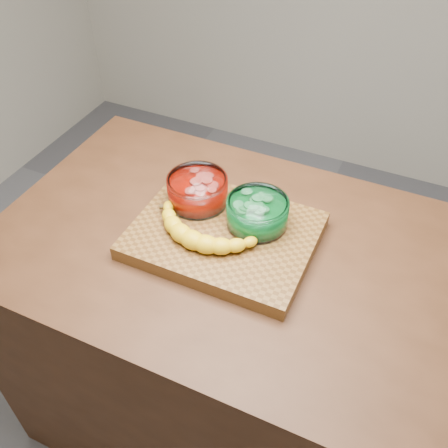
% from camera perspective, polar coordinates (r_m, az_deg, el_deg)
% --- Properties ---
extents(ground, '(3.50, 3.50, 0.00)m').
position_cam_1_polar(ground, '(2.02, 0.00, -20.24)').
color(ground, '#555559').
rests_on(ground, ground).
extents(counter, '(1.20, 0.80, 0.90)m').
position_cam_1_polar(counter, '(1.63, 0.00, -13.16)').
color(counter, '#462715').
rests_on(counter, ground).
extents(cutting_board, '(0.45, 0.35, 0.04)m').
position_cam_1_polar(cutting_board, '(1.27, 0.00, -1.32)').
color(cutting_board, brown).
rests_on(cutting_board, counter).
extents(bowl_red, '(0.16, 0.16, 0.07)m').
position_cam_1_polar(bowl_red, '(1.32, -3.04, 3.84)').
color(bowl_red, white).
rests_on(bowl_red, cutting_board).
extents(bowl_green, '(0.16, 0.16, 0.07)m').
position_cam_1_polar(bowl_green, '(1.25, 3.83, 1.27)').
color(bowl_green, white).
rests_on(bowl_green, cutting_board).
extents(banana, '(0.31, 0.15, 0.04)m').
position_cam_1_polar(banana, '(1.22, -2.42, -0.72)').
color(banana, yellow).
rests_on(banana, cutting_board).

